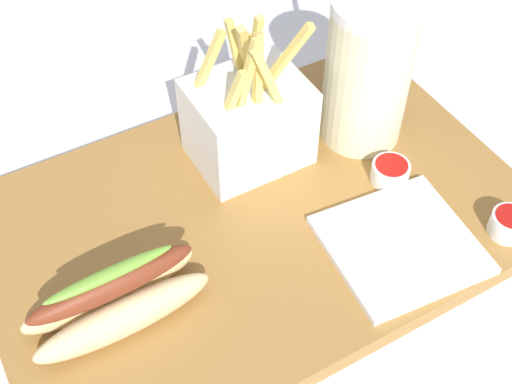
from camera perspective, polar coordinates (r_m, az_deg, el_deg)
The scene contains 8 objects.
ground_plane at distance 0.66m, azimuth -0.00°, elevation -3.46°, with size 2.40×2.40×0.02m, color silver.
food_tray at distance 0.64m, azimuth -0.00°, elevation -2.36°, with size 0.50×0.33×0.02m, color olive.
soda_cup at distance 0.67m, azimuth 9.36°, elevation 9.93°, with size 0.08×0.08×0.23m.
fries_basket at distance 0.65m, azimuth -0.66°, elevation 6.04°, with size 0.11×0.09×0.16m.
hot_dog_1 at distance 0.56m, azimuth -11.67°, elevation -8.74°, with size 0.15×0.06×0.06m.
ketchup_cup_1 at distance 0.65m, azimuth 20.44°, elevation -2.47°, with size 0.03×0.03×0.02m.
ketchup_cup_2 at distance 0.67m, azimuth 11.20°, elevation 1.71°, with size 0.04×0.04×0.02m.
napkin_stack at distance 0.62m, azimuth 12.01°, elevation -4.34°, with size 0.13×0.12×0.01m, color white.
Camera 1 is at (-0.20, -0.35, 0.51)m, focal length 47.72 mm.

